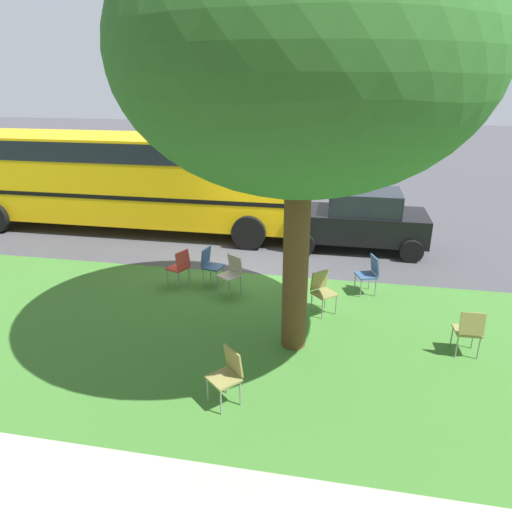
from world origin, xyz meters
name	(u,v)px	position (x,y,z in m)	size (l,w,h in m)	color
ground	(250,270)	(0.00, 0.00, 0.00)	(80.00, 80.00, 0.00)	#424247
grass_verge	(216,336)	(0.00, 3.20, 0.00)	(48.00, 6.00, 0.01)	#3D752D
street_tree	(303,54)	(-1.45, 3.21, 4.84)	(5.58, 5.58, 6.92)	brown
chair_0	(210,263)	(0.74, 0.95, 0.52)	(0.50, 0.49, 0.88)	#335184
chair_1	(180,265)	(1.38, 1.21, 0.52)	(0.55, 0.55, 0.88)	#B7332D
chair_2	(369,272)	(-2.86, 0.79, 0.52)	(0.54, 0.53, 0.88)	#335184
chair_3	(231,272)	(0.14, 1.35, 0.52)	(0.58, 0.58, 0.88)	#ADA393
chair_4	(469,329)	(-4.43, 3.02, 0.52)	(0.44, 0.44, 0.88)	olive
chair_5	(227,372)	(-0.68, 4.99, 0.52)	(0.59, 0.59, 0.88)	olive
chair_6	(322,289)	(-1.88, 1.87, 0.52)	(0.59, 0.59, 0.88)	olive
parked_car	(359,219)	(-2.66, -2.19, 0.84)	(3.70, 1.92, 1.65)	black
school_bus	(130,173)	(4.33, -2.78, 1.76)	(10.40, 2.80, 2.88)	yellow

